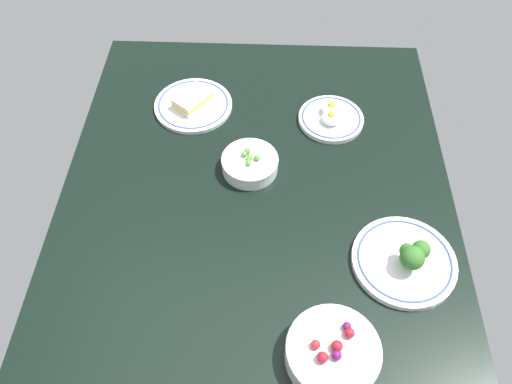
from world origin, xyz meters
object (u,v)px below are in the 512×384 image
plate_eggs (331,117)px  bowl_berries (333,353)px  plate_broccoli (406,260)px  plate_sandwich (193,104)px  bowl_peas (250,163)px

plate_eggs → bowl_berries: (-63.69, 3.06, 1.51)cm
plate_broccoli → plate_sandwich: size_ratio=1.06×
bowl_berries → plate_eggs: bearing=-2.7°
bowl_peas → plate_sandwich: (21.42, 16.38, -1.04)cm
plate_eggs → bowl_berries: bowl_berries is taller
plate_broccoli → plate_sandwich: 68.83cm
bowl_peas → plate_eggs: 27.07cm
plate_eggs → bowl_berries: size_ratio=0.97×
plate_broccoli → plate_eggs: plate_broccoli is taller
bowl_peas → bowl_berries: (-46.17, -17.55, 0.62)cm
plate_sandwich → bowl_berries: (-67.59, -33.94, 1.66)cm
bowl_peas → bowl_berries: size_ratio=0.78×
plate_eggs → plate_sandwich: 37.20cm
bowl_peas → plate_sandwich: bowl_peas is taller
plate_eggs → plate_sandwich: plate_eggs is taller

